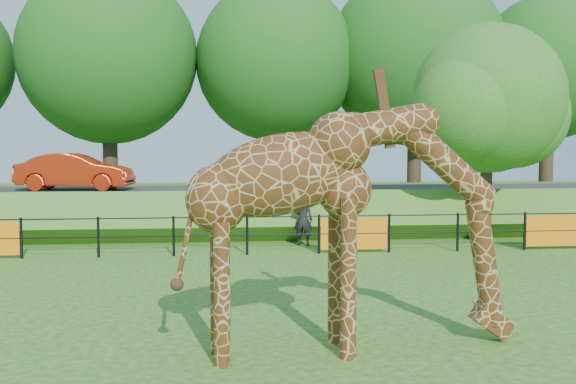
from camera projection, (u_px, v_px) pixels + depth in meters
name	position (u px, v px, depth m)	size (l,w,h in m)	color
ground	(268.00, 342.00, 9.75)	(90.00, 90.00, 0.00)	#285715
giraffe	(352.00, 228.00, 9.23)	(5.07, 0.93, 3.62)	#502A10
perimeter_fence	(247.00, 235.00, 17.64)	(28.07, 0.10, 1.10)	black
embankment	(239.00, 206.00, 25.08)	(40.00, 9.00, 1.30)	#285715
road	(240.00, 191.00, 23.54)	(40.00, 5.00, 0.12)	#313133
car_red	(76.00, 172.00, 23.09)	(1.40, 4.03, 1.33)	red
visitor	(303.00, 219.00, 19.32)	(0.58, 0.38, 1.59)	black
tree_east	(490.00, 105.00, 19.79)	(5.40, 4.71, 6.76)	#312016
bg_tree_line	(274.00, 60.00, 31.27)	(37.30, 8.80, 11.82)	#312016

